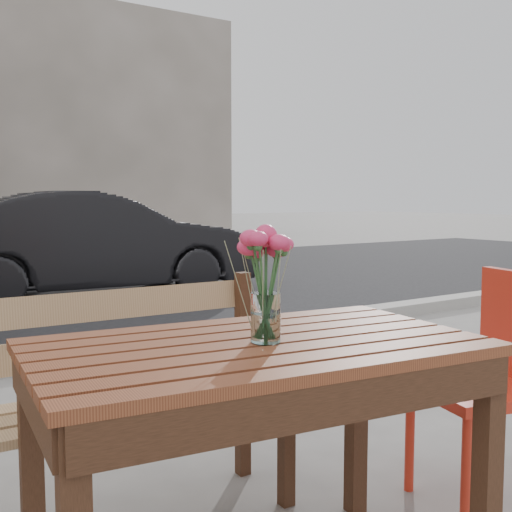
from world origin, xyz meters
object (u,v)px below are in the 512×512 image
Objects in this scene: red_chair at (496,370)px; main_vase at (266,270)px; main_table at (257,385)px; parked_car at (94,244)px.

main_vase reaches higher than red_chair.
main_table is 1.50× the size of red_chair.
red_chair is at bearing -179.80° from parked_car.
main_vase is at bearing -73.38° from red_chair.
main_table is at bearing 119.42° from main_vase.
red_chair is (1.17, 0.00, -0.14)m from main_table.
main_vase reaches higher than main_table.
parked_car is (1.80, 6.24, -0.02)m from main_table.
main_table is 6.49m from parked_car.
parked_car is (1.78, 6.26, -0.37)m from main_vase.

